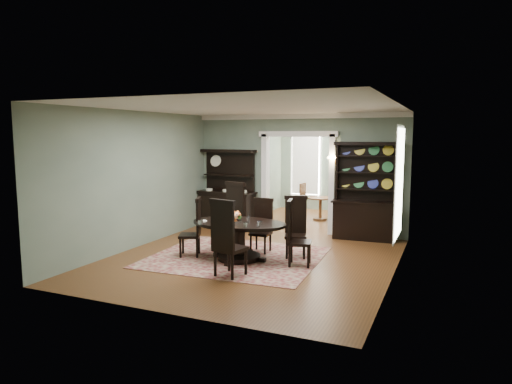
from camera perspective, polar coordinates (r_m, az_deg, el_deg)
room at (r=8.97m, az=-0.58°, el=1.38°), size 5.51×6.01×3.01m
parlor at (r=14.15m, az=8.46°, el=3.18°), size 3.51×3.50×3.01m
doorway_trim at (r=11.72m, az=5.28°, el=2.91°), size 2.08×0.25×2.57m
right_window at (r=9.13m, az=17.41°, el=1.31°), size 0.15×1.47×2.12m
wall_sconce at (r=11.30m, az=9.66°, el=4.07°), size 0.27×0.21×0.21m
rug at (r=9.37m, az=-2.55°, el=-8.15°), size 3.46×3.05×0.01m
dining_table at (r=9.09m, az=-2.13°, el=-5.20°), size 1.96×1.83×0.77m
centerpiece at (r=8.97m, az=-2.69°, el=-3.44°), size 1.38×0.89×0.23m
chair_far_left at (r=10.03m, az=-3.00°, el=-2.70°), size 0.67×0.65×1.45m
chair_far_mid at (r=9.72m, az=0.80°, el=-3.97°), size 0.44×0.41×1.15m
chair_far_right at (r=9.38m, az=4.98°, el=-4.09°), size 0.57×0.56×1.25m
chair_end_left at (r=9.42m, az=-7.69°, el=-4.18°), size 0.57×0.58×1.21m
chair_end_right at (r=8.69m, az=4.81°, el=-4.92°), size 0.54×0.55×1.27m
chair_near at (r=7.94m, az=-3.76°, el=-5.59°), size 0.61×0.58×1.39m
sideboard at (r=12.32m, az=-3.59°, el=-1.02°), size 1.63×0.72×2.09m
welsh_dresser at (r=11.14m, az=13.38°, el=-1.50°), size 1.51×0.62×2.32m
parlor_table at (r=13.46m, az=8.03°, el=-1.65°), size 0.72×0.72×0.66m
parlor_chair_left at (r=13.75m, az=5.38°, el=-0.89°), size 0.46×0.45×1.05m
parlor_chair_right at (r=13.42m, az=9.76°, el=-1.34°), size 0.41×0.41×0.97m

